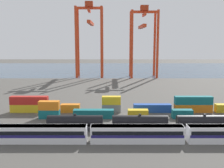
# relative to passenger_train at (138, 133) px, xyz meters

# --- Properties ---
(ground_plane) EXTENTS (420.00, 420.00, 0.00)m
(ground_plane) POSITION_rel_passenger_train_xyz_m (1.13, 63.27, -2.14)
(ground_plane) COLOR #4C4944
(harbour_water) EXTENTS (400.00, 110.00, 0.01)m
(harbour_water) POSITION_rel_passenger_train_xyz_m (1.13, 160.48, -2.14)
(harbour_water) COLOR #384C60
(harbour_water) RESTS_ON ground_plane
(passenger_train) EXTENTS (65.40, 3.14, 3.90)m
(passenger_train) POSITION_rel_passenger_train_xyz_m (0.00, 0.00, 0.00)
(passenger_train) COLOR silver
(passenger_train) RESTS_ON ground_plane
(freight_tank_row) EXTENTS (81.52, 2.80, 4.26)m
(freight_tank_row) POSITION_rel_passenger_train_xyz_m (18.29, 8.68, -0.15)
(freight_tank_row) COLOR #232326
(freight_tank_row) RESTS_ON ground_plane
(shipping_container_0) EXTENTS (6.04, 2.44, 2.60)m
(shipping_container_0) POSITION_rel_passenger_train_xyz_m (-24.51, 19.62, -0.84)
(shipping_container_0) COLOR #146066
(shipping_container_0) RESTS_ON ground_plane
(shipping_container_1) EXTENTS (6.04, 2.44, 2.60)m
(shipping_container_1) POSITION_rel_passenger_train_xyz_m (-24.51, 19.62, 1.76)
(shipping_container_1) COLOR orange
(shipping_container_1) RESTS_ON shipping_container_0
(shipping_container_2) EXTENTS (12.10, 2.44, 2.60)m
(shipping_container_2) POSITION_rel_passenger_train_xyz_m (-11.22, 19.62, -0.84)
(shipping_container_2) COLOR #146066
(shipping_container_2) RESTS_ON ground_plane
(shipping_container_3) EXTENTS (6.04, 2.44, 2.60)m
(shipping_container_3) POSITION_rel_passenger_train_xyz_m (2.06, 19.62, -0.84)
(shipping_container_3) COLOR gold
(shipping_container_3) RESTS_ON ground_plane
(shipping_container_4) EXTENTS (6.04, 2.44, 2.60)m
(shipping_container_4) POSITION_rel_passenger_train_xyz_m (15.34, 19.62, -0.84)
(shipping_container_4) COLOR #146066
(shipping_container_4) RESTS_ON ground_plane
(shipping_container_5) EXTENTS (12.10, 2.44, 2.60)m
(shipping_container_5) POSITION_rel_passenger_train_xyz_m (-32.54, 26.54, -0.84)
(shipping_container_5) COLOR gold
(shipping_container_5) RESTS_ON ground_plane
(shipping_container_6) EXTENTS (12.10, 2.44, 2.60)m
(shipping_container_6) POSITION_rel_passenger_train_xyz_m (-32.54, 26.54, 1.76)
(shipping_container_6) COLOR #AD211C
(shipping_container_6) RESTS_ON shipping_container_5
(shipping_container_7) EXTENTS (6.04, 2.44, 2.60)m
(shipping_container_7) POSITION_rel_passenger_train_xyz_m (-19.24, 26.54, -0.84)
(shipping_container_7) COLOR orange
(shipping_container_7) RESTS_ON ground_plane
(shipping_container_8) EXTENTS (6.04, 2.44, 2.60)m
(shipping_container_8) POSITION_rel_passenger_train_xyz_m (-5.95, 26.54, -0.84)
(shipping_container_8) COLOR slate
(shipping_container_8) RESTS_ON ground_plane
(shipping_container_9) EXTENTS (6.04, 2.44, 2.60)m
(shipping_container_9) POSITION_rel_passenger_train_xyz_m (-5.95, 26.54, 1.76)
(shipping_container_9) COLOR gold
(shipping_container_9) RESTS_ON shipping_container_8
(shipping_container_10) EXTENTS (12.10, 2.44, 2.60)m
(shipping_container_10) POSITION_rel_passenger_train_xyz_m (7.35, 26.54, -0.84)
(shipping_container_10) COLOR #1C4299
(shipping_container_10) RESTS_ON ground_plane
(shipping_container_11) EXTENTS (12.10, 2.44, 2.60)m
(shipping_container_11) POSITION_rel_passenger_train_xyz_m (20.64, 26.54, -0.84)
(shipping_container_11) COLOR orange
(shipping_container_11) RESTS_ON ground_plane
(shipping_container_12) EXTENTS (12.10, 2.44, 2.60)m
(shipping_container_12) POSITION_rel_passenger_train_xyz_m (20.64, 26.54, 1.76)
(shipping_container_12) COLOR #146066
(shipping_container_12) RESTS_ON shipping_container_11
(gantry_crane_west) EXTENTS (17.13, 34.72, 46.61)m
(gantry_crane_west) POSITION_rel_passenger_train_xyz_m (-19.82, 115.35, 26.17)
(gantry_crane_west) COLOR red
(gantry_crane_west) RESTS_ON ground_plane
(gantry_crane_central) EXTENTS (17.18, 33.85, 44.28)m
(gantry_crane_central) POSITION_rel_passenger_train_xyz_m (14.14, 115.12, 24.76)
(gantry_crane_central) COLOR red
(gantry_crane_central) RESTS_ON ground_plane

